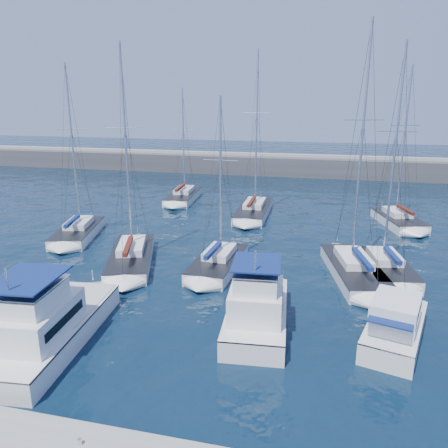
% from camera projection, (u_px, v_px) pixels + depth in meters
% --- Properties ---
extents(ground, '(220.00, 220.00, 0.00)m').
position_uv_depth(ground, '(180.00, 316.00, 26.00)').
color(ground, black).
rests_on(ground, ground).
extents(breakwater, '(160.00, 6.00, 4.45)m').
position_uv_depth(breakwater, '(279.00, 168.00, 74.30)').
color(breakwater, '#424244').
rests_on(breakwater, ground).
extents(dock_cleat_centre, '(0.16, 0.16, 0.25)m').
position_uv_depth(dock_cleat_centre, '(80.00, 442.00, 15.52)').
color(dock_cleat_centre, silver).
rests_on(dock_cleat_centre, dock).
extents(motor_yacht_port_inner, '(4.81, 10.30, 4.69)m').
position_uv_depth(motor_yacht_port_inner, '(44.00, 327.00, 22.48)').
color(motor_yacht_port_inner, silver).
rests_on(motor_yacht_port_inner, ground).
extents(motor_yacht_stbd_inner, '(4.00, 8.27, 4.69)m').
position_uv_depth(motor_yacht_stbd_inner, '(257.00, 310.00, 24.30)').
color(motor_yacht_stbd_inner, silver).
rests_on(motor_yacht_stbd_inner, ground).
extents(motor_yacht_stbd_outer, '(4.23, 6.86, 3.20)m').
position_uv_depth(motor_yacht_stbd_outer, '(395.00, 327.00, 22.86)').
color(motor_yacht_stbd_outer, silver).
rests_on(motor_yacht_stbd_outer, ground).
extents(sailboat_mid_a, '(4.99, 8.60, 15.79)m').
position_uv_depth(sailboat_mid_a, '(78.00, 232.00, 40.58)').
color(sailboat_mid_a, silver).
rests_on(sailboat_mid_a, ground).
extents(sailboat_mid_b, '(5.89, 9.71, 16.71)m').
position_uv_depth(sailboat_mid_b, '(131.00, 257.00, 34.20)').
color(sailboat_mid_b, white).
rests_on(sailboat_mid_b, ground).
extents(sailboat_mid_c, '(3.32, 7.56, 13.01)m').
position_uv_depth(sailboat_mid_c, '(218.00, 263.00, 32.93)').
color(sailboat_mid_c, white).
rests_on(sailboat_mid_c, ground).
extents(sailboat_mid_d, '(5.06, 9.58, 17.84)m').
position_uv_depth(sailboat_mid_d, '(354.00, 269.00, 31.60)').
color(sailboat_mid_d, white).
rests_on(sailboat_mid_d, ground).
extents(sailboat_mid_e, '(4.23, 7.62, 16.52)m').
position_uv_depth(sailboat_mid_e, '(385.00, 267.00, 31.97)').
color(sailboat_mid_e, silver).
rests_on(sailboat_mid_e, ground).
extents(sailboat_back_a, '(3.74, 8.81, 14.01)m').
position_uv_depth(sailboat_back_a, '(183.00, 196.00, 55.20)').
color(sailboat_back_a, silver).
rests_on(sailboat_back_a, ground).
extents(sailboat_back_b, '(3.36, 9.84, 17.69)m').
position_uv_depth(sailboat_back_b, '(254.00, 211.00, 48.17)').
color(sailboat_back_b, silver).
rests_on(sailboat_back_b, ground).
extents(sailboat_back_c, '(4.96, 8.07, 15.93)m').
position_uv_depth(sailboat_back_c, '(398.00, 220.00, 44.42)').
color(sailboat_back_c, silver).
rests_on(sailboat_back_c, ground).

